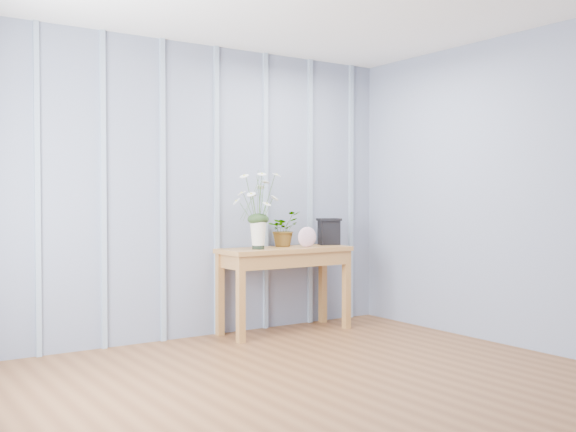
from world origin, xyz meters
TOP-DOWN VIEW (x-y plane):
  - ground at (0.00, 0.00)m, footprint 4.50×4.50m
  - room_shell at (0.00, 0.92)m, footprint 4.00×4.50m
  - sideboard at (0.80, 1.99)m, footprint 1.20×0.45m
  - daisy_vase at (0.50, 1.95)m, footprint 0.47×0.36m
  - spider_plant at (0.86, 2.11)m, footprint 0.34×0.31m
  - felt_disc_vessel at (0.98, 1.90)m, footprint 0.19×0.07m
  - carved_box at (1.33, 2.05)m, footprint 0.24×0.21m

SIDE VIEW (x-z plane):
  - ground at x=0.00m, z-range 0.00..0.00m
  - sideboard at x=0.80m, z-range 0.26..1.01m
  - felt_disc_vessel at x=0.98m, z-range 0.75..0.93m
  - carved_box at x=1.33m, z-range 0.75..1.00m
  - spider_plant at x=0.86m, z-range 0.75..1.07m
  - daisy_vase at x=0.50m, z-range 0.83..1.50m
  - room_shell at x=0.00m, z-range 0.74..3.24m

